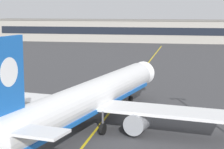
{
  "coord_description": "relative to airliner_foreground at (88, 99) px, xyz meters",
  "views": [
    {
      "loc": [
        10.53,
        -32.48,
        14.06
      ],
      "look_at": [
        2.05,
        13.28,
        6.63
      ],
      "focal_mm": 69.38,
      "sensor_mm": 36.0,
      "label": 1
    }
  ],
  "objects": [
    {
      "name": "taxiway_centreline",
      "position": [
        1.04,
        15.09,
        -3.37
      ],
      "size": [
        0.76,
        180.0,
        0.01
      ],
      "primitive_type": "cube",
      "rotation": [
        0.0,
        0.0,
        0.0
      ],
      "color": "yellow",
      "rests_on": "ground"
    },
    {
      "name": "safety_cone_by_nose_gear",
      "position": [
        1.42,
        16.35,
        -3.11
      ],
      "size": [
        0.44,
        0.44,
        0.55
      ],
      "color": "orange",
      "rests_on": "ground"
    },
    {
      "name": "terminal_building",
      "position": [
        -0.94,
        121.57,
        0.97
      ],
      "size": [
        130.97,
        12.4,
        8.67
      ],
      "color": "#9E998E",
      "rests_on": "ground"
    },
    {
      "name": "airliner_foreground",
      "position": [
        0.0,
        0.0,
        0.0
      ],
      "size": [
        32.32,
        41.22,
        11.65
      ],
      "color": "white",
      "rests_on": "ground"
    }
  ]
}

